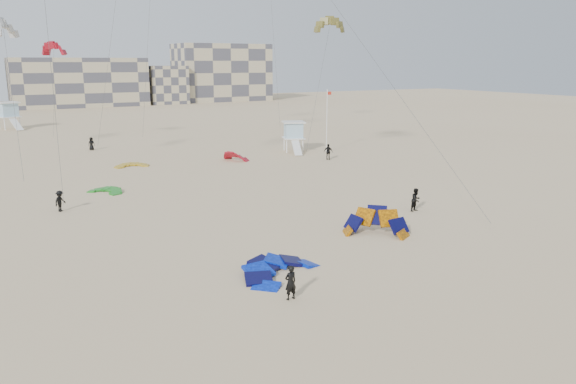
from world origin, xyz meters
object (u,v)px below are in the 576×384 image
kite_ground_orange (375,234)px  lifeguard_tower_near (294,137)px  kite_ground_blue (280,273)px  kitesurfer_main (291,283)px

kite_ground_orange → lifeguard_tower_near: lifeguard_tower_near is taller
kite_ground_blue → kite_ground_orange: 9.25m
kite_ground_orange → kitesurfer_main: bearing=-104.9°
kite_ground_orange → lifeguard_tower_near: bearing=111.8°
lifeguard_tower_near → kite_ground_orange: bearing=-91.0°
kite_ground_blue → kite_ground_orange: bearing=-9.3°
kitesurfer_main → lifeguard_tower_near: 45.05m
lifeguard_tower_near → kitesurfer_main: bearing=-99.9°
kite_ground_orange → lifeguard_tower_near: size_ratio=0.78×
kitesurfer_main → kite_ground_blue: bearing=-112.9°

